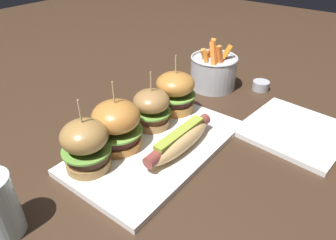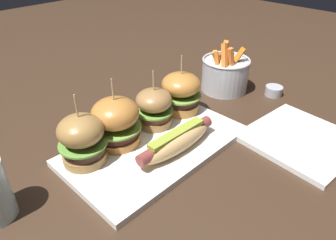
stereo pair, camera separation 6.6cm
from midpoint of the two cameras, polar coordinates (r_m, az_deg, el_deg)
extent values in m
plane|color=#382619|center=(0.67, -4.84, -5.38)|extent=(3.00, 3.00, 0.00)
cube|color=white|center=(0.67, -4.86, -4.91)|extent=(0.38, 0.22, 0.01)
ellipsoid|color=#DDAF6D|center=(0.63, -0.88, -3.91)|extent=(0.19, 0.05, 0.04)
cylinder|color=brown|center=(0.63, -0.88, -3.55)|extent=(0.20, 0.03, 0.02)
cube|color=olive|center=(0.62, -0.90, -2.42)|extent=(0.14, 0.02, 0.01)
cylinder|color=olive|center=(0.63, -17.27, -7.52)|extent=(0.09, 0.09, 0.02)
cylinder|color=#4D3124|center=(0.61, -17.56, -6.15)|extent=(0.08, 0.08, 0.02)
cylinder|color=#609338|center=(0.61, -17.74, -5.28)|extent=(0.09, 0.09, 0.00)
ellipsoid|color=olive|center=(0.59, -18.23, -2.90)|extent=(0.09, 0.09, 0.06)
cylinder|color=tan|center=(0.57, -18.97, 0.74)|extent=(0.00, 0.00, 0.06)
cylinder|color=#B37232|center=(0.66, -11.87, -3.99)|extent=(0.10, 0.10, 0.02)
cylinder|color=#47211E|center=(0.65, -12.04, -2.72)|extent=(0.09, 0.09, 0.02)
cylinder|color=#6B9E3D|center=(0.65, -12.15, -1.90)|extent=(0.10, 0.10, 0.00)
ellipsoid|color=#B37232|center=(0.63, -12.49, 0.56)|extent=(0.10, 0.10, 0.06)
cylinder|color=tan|center=(0.61, -12.99, 4.21)|extent=(0.00, 0.00, 0.06)
cylinder|color=olive|center=(0.72, -5.56, -0.36)|extent=(0.08, 0.08, 0.02)
cylinder|color=brown|center=(0.71, -5.63, 0.81)|extent=(0.07, 0.07, 0.02)
cylinder|color=#609338|center=(0.70, -5.68, 1.51)|extent=(0.09, 0.09, 0.00)
ellipsoid|color=olive|center=(0.69, -5.79, 3.41)|extent=(0.08, 0.08, 0.05)
cylinder|color=tan|center=(0.67, -5.98, 6.36)|extent=(0.00, 0.00, 0.06)
cylinder|color=#B07332|center=(0.77, -1.14, 2.61)|extent=(0.09, 0.09, 0.02)
cylinder|color=#41211F|center=(0.76, -1.16, 3.90)|extent=(0.08, 0.08, 0.02)
cylinder|color=#6B9E3D|center=(0.76, -1.16, 4.62)|extent=(0.10, 0.10, 0.00)
ellipsoid|color=#B07332|center=(0.75, -1.19, 6.57)|extent=(0.09, 0.09, 0.05)
cylinder|color=tan|center=(0.73, -1.23, 9.52)|extent=(0.00, 0.00, 0.06)
cylinder|color=#B7BABF|center=(0.91, 6.19, 8.48)|extent=(0.13, 0.13, 0.09)
torus|color=#B7BABF|center=(0.89, 6.36, 11.20)|extent=(0.13, 0.13, 0.01)
cube|color=orange|center=(0.87, 7.32, 10.74)|extent=(0.03, 0.02, 0.08)
cube|color=orange|center=(0.91, 6.53, 11.33)|extent=(0.03, 0.04, 0.06)
cube|color=orange|center=(0.89, 7.93, 11.18)|extent=(0.05, 0.04, 0.08)
cube|color=orange|center=(0.87, 4.80, 10.40)|extent=(0.02, 0.03, 0.07)
cube|color=orange|center=(0.91, 6.10, 11.15)|extent=(0.03, 0.03, 0.06)
cube|color=orange|center=(0.90, 6.58, 11.23)|extent=(0.03, 0.03, 0.07)
cube|color=orange|center=(0.90, 5.00, 11.55)|extent=(0.02, 0.05, 0.07)
cube|color=orange|center=(0.89, 4.87, 10.92)|extent=(0.04, 0.03, 0.07)
cube|color=orange|center=(0.92, 6.30, 11.20)|extent=(0.04, 0.02, 0.06)
cube|color=orange|center=(0.91, 5.82, 12.16)|extent=(0.04, 0.04, 0.09)
cube|color=orange|center=(0.85, 6.12, 10.91)|extent=(0.04, 0.04, 0.09)
cylinder|color=#A8AAB2|center=(0.93, 14.66, 6.05)|extent=(0.05, 0.05, 0.03)
cylinder|color=#9E3323|center=(0.93, 14.73, 6.48)|extent=(0.04, 0.04, 0.01)
cube|color=white|center=(0.76, 19.93, -1.93)|extent=(0.23, 0.23, 0.01)
camera|label=1|loc=(0.03, -92.86, -1.81)|focal=33.37mm
camera|label=2|loc=(0.03, 87.14, 1.81)|focal=33.37mm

